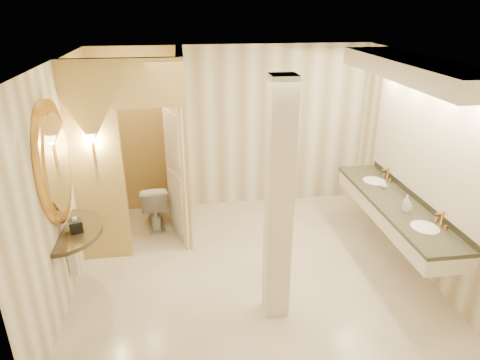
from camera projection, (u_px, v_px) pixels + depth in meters
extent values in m
plane|color=white|center=(250.00, 265.00, 5.81)|extent=(4.50, 4.50, 0.00)
plane|color=white|center=(252.00, 61.00, 4.76)|extent=(4.50, 4.50, 0.00)
cube|color=#EFE7CF|center=(232.00, 129.00, 7.11)|extent=(4.50, 0.02, 2.70)
cube|color=#EFE7CF|center=(290.00, 265.00, 3.46)|extent=(4.50, 0.02, 2.70)
cube|color=#EFE7CF|center=(61.00, 183.00, 5.00)|extent=(0.02, 4.00, 2.70)
cube|color=#EFE7CF|center=(421.00, 165.00, 5.57)|extent=(0.02, 4.00, 2.70)
cube|color=tan|center=(184.00, 145.00, 6.32)|extent=(0.10, 1.50, 2.70)
cube|color=tan|center=(97.00, 167.00, 5.50)|extent=(0.65, 0.10, 2.70)
cube|color=tan|center=(147.00, 83.00, 5.18)|extent=(0.80, 0.10, 0.60)
cube|color=silver|center=(176.00, 173.00, 6.09)|extent=(0.31, 0.77, 2.10)
cylinder|color=#C4873F|center=(94.00, 154.00, 5.36)|extent=(0.03, 0.03, 0.30)
cone|color=silver|center=(92.00, 138.00, 5.28)|extent=(0.14, 0.14, 0.14)
cube|color=silver|center=(395.00, 211.00, 5.70)|extent=(0.60, 2.60, 0.24)
cube|color=black|center=(396.00, 203.00, 5.66)|extent=(0.64, 2.64, 0.05)
cube|color=black|center=(417.00, 197.00, 5.67)|extent=(0.03, 2.60, 0.10)
ellipsoid|color=white|center=(424.00, 230.00, 5.02)|extent=(0.40, 0.44, 0.15)
cylinder|color=#C4873F|center=(442.00, 219.00, 5.00)|extent=(0.03, 0.03, 0.22)
ellipsoid|color=white|center=(374.00, 183.00, 6.31)|extent=(0.40, 0.44, 0.15)
cylinder|color=#C4873F|center=(388.00, 175.00, 6.28)|extent=(0.03, 0.03, 0.22)
cube|color=white|center=(427.00, 141.00, 5.36)|extent=(0.03, 2.60, 1.40)
cube|color=silver|center=(418.00, 69.00, 4.98)|extent=(0.75, 2.80, 0.22)
cylinder|color=black|center=(64.00, 232.00, 4.96)|extent=(1.07, 1.07, 0.05)
cube|color=silver|center=(72.00, 253.00, 5.08)|extent=(0.10, 0.10, 0.60)
cylinder|color=gold|center=(54.00, 163.00, 4.63)|extent=(0.07, 1.07, 1.07)
cylinder|color=white|center=(58.00, 163.00, 4.63)|extent=(0.02, 0.86, 0.86)
cube|color=silver|center=(279.00, 206.00, 4.45)|extent=(0.26, 0.26, 2.70)
cube|color=black|center=(76.00, 226.00, 4.88)|extent=(0.18, 0.18, 0.14)
imported|color=white|center=(154.00, 205.00, 6.70)|extent=(0.48, 0.75, 0.73)
imported|color=beige|center=(409.00, 206.00, 5.37)|extent=(0.07, 0.07, 0.12)
imported|color=silver|center=(385.00, 185.00, 6.02)|extent=(0.10, 0.10, 0.11)
imported|color=#C6B28C|center=(406.00, 204.00, 5.34)|extent=(0.10, 0.10, 0.21)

